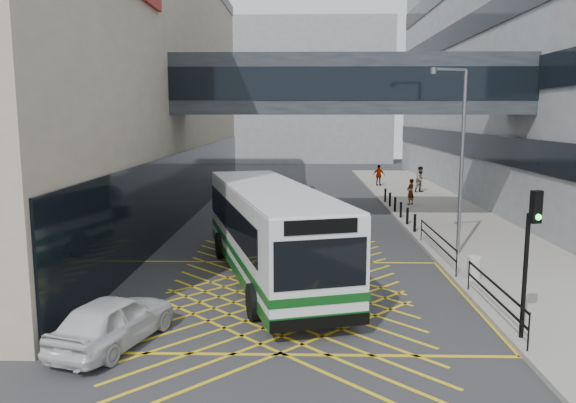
# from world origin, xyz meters

# --- Properties ---
(ground) EXTENTS (120.00, 120.00, 0.00)m
(ground) POSITION_xyz_m (0.00, 0.00, 0.00)
(ground) COLOR #333335
(building_far) EXTENTS (28.00, 16.00, 18.00)m
(building_far) POSITION_xyz_m (-2.00, 60.00, 9.00)
(building_far) COLOR gray
(building_far) RESTS_ON ground
(skybridge) EXTENTS (20.00, 4.10, 3.00)m
(skybridge) POSITION_xyz_m (3.00, 12.00, 7.50)
(skybridge) COLOR #2C3136
(skybridge) RESTS_ON ground
(pavement) EXTENTS (6.00, 54.00, 0.16)m
(pavement) POSITION_xyz_m (9.00, 15.00, 0.08)
(pavement) COLOR gray
(pavement) RESTS_ON ground
(box_junction) EXTENTS (12.00, 9.00, 0.01)m
(box_junction) POSITION_xyz_m (0.00, 0.00, 0.00)
(box_junction) COLOR gold
(box_junction) RESTS_ON ground
(bus) EXTENTS (5.98, 12.48, 3.42)m
(bus) POSITION_xyz_m (-0.64, 2.24, 1.83)
(bus) COLOR silver
(bus) RESTS_ON ground
(car_white) EXTENTS (2.99, 4.68, 1.38)m
(car_white) POSITION_xyz_m (-4.37, -4.00, 0.69)
(car_white) COLOR silver
(car_white) RESTS_ON ground
(car_dark) EXTENTS (2.58, 5.03, 1.50)m
(car_dark) POSITION_xyz_m (0.54, 17.93, 0.75)
(car_dark) COLOR black
(car_dark) RESTS_ON ground
(car_silver) EXTENTS (3.43, 5.20, 1.49)m
(car_silver) POSITION_xyz_m (-0.60, 13.28, 0.75)
(car_silver) COLOR gray
(car_silver) RESTS_ON ground
(traffic_light) EXTENTS (0.32, 0.47, 3.94)m
(traffic_light) POSITION_xyz_m (6.37, -3.71, 2.72)
(traffic_light) COLOR black
(traffic_light) RESTS_ON pavement
(street_lamp) EXTENTS (1.70, 0.80, 7.67)m
(street_lamp) POSITION_xyz_m (7.01, 5.45, 4.53)
(street_lamp) COLOR slate
(street_lamp) RESTS_ON pavement
(litter_bin) EXTENTS (0.47, 0.47, 0.81)m
(litter_bin) POSITION_xyz_m (6.71, 1.78, 0.57)
(litter_bin) COLOR #ADA89E
(litter_bin) RESTS_ON pavement
(kerb_railings) EXTENTS (0.05, 12.54, 1.00)m
(kerb_railings) POSITION_xyz_m (6.15, 1.78, 0.88)
(kerb_railings) COLOR black
(kerb_railings) RESTS_ON pavement
(bollards) EXTENTS (0.14, 10.14, 0.90)m
(bollards) POSITION_xyz_m (6.25, 15.00, 0.61)
(bollards) COLOR black
(bollards) RESTS_ON pavement
(pedestrian_a) EXTENTS (0.82, 0.81, 1.69)m
(pedestrian_a) POSITION_xyz_m (7.71, 18.76, 1.00)
(pedestrian_a) COLOR gray
(pedestrian_a) RESTS_ON pavement
(pedestrian_b) EXTENTS (1.11, 0.94, 1.96)m
(pedestrian_b) POSITION_xyz_m (9.65, 24.84, 1.14)
(pedestrian_b) COLOR gray
(pedestrian_b) RESTS_ON pavement
(pedestrian_c) EXTENTS (1.13, 0.82, 1.73)m
(pedestrian_c) POSITION_xyz_m (7.01, 28.82, 1.03)
(pedestrian_c) COLOR gray
(pedestrian_c) RESTS_ON pavement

